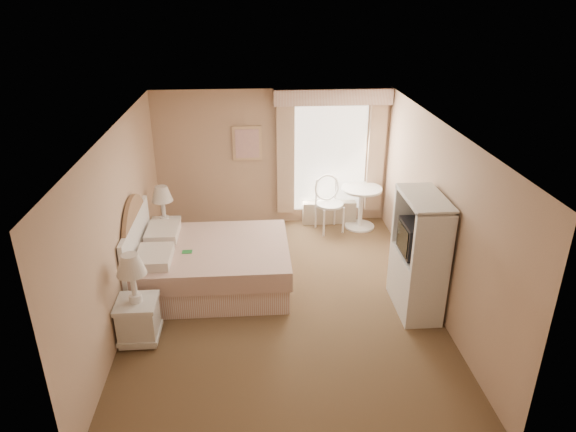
{
  "coord_description": "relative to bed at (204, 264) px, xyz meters",
  "views": [
    {
      "loc": [
        -0.37,
        -6.15,
        4.08
      ],
      "look_at": [
        0.1,
        0.3,
        1.19
      ],
      "focal_mm": 32.0,
      "sensor_mm": 36.0,
      "label": 1
    }
  ],
  "objects": [
    {
      "name": "framed_art",
      "position": [
        0.66,
        2.21,
        1.18
      ],
      "size": [
        0.52,
        0.04,
        0.62
      ],
      "color": "#D5AF83",
      "rests_on": "room"
    },
    {
      "name": "room",
      "position": [
        1.11,
        -0.5,
        0.88
      ],
      "size": [
        4.21,
        5.51,
        2.51
      ],
      "color": "brown",
      "rests_on": "ground"
    },
    {
      "name": "nightstand_far",
      "position": [
        -0.73,
        1.15,
        0.06
      ],
      "size": [
        0.48,
        0.48,
        1.15
      ],
      "color": "silver",
      "rests_on": "room"
    },
    {
      "name": "nightstand_near",
      "position": [
        -0.73,
        -1.23,
        0.08
      ],
      "size": [
        0.5,
        0.5,
        1.2
      ],
      "color": "silver",
      "rests_on": "room"
    },
    {
      "name": "cafe_chair",
      "position": [
        2.1,
        1.85,
        0.22
      ],
      "size": [
        0.6,
        0.6,
        1.02
      ],
      "rotation": [
        0.0,
        0.0,
        0.27
      ],
      "color": "white",
      "rests_on": "room"
    },
    {
      "name": "round_table",
      "position": [
        2.7,
        1.88,
        0.15
      ],
      "size": [
        0.73,
        0.73,
        0.78
      ],
      "color": "white",
      "rests_on": "room"
    },
    {
      "name": "window",
      "position": [
        2.16,
        2.15,
        0.97
      ],
      "size": [
        2.05,
        0.22,
        2.51
      ],
      "color": "white",
      "rests_on": "room"
    },
    {
      "name": "armoire",
      "position": [
        2.93,
        -0.77,
        0.32
      ],
      "size": [
        0.5,
        1.0,
        1.66
      ],
      "color": "silver",
      "rests_on": "room"
    },
    {
      "name": "bed",
      "position": [
        0.0,
        0.0,
        0.0
      ],
      "size": [
        2.23,
        1.75,
        1.55
      ],
      "color": "tan",
      "rests_on": "room"
    }
  ]
}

